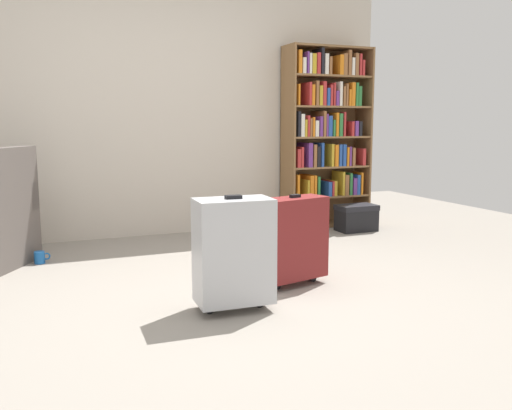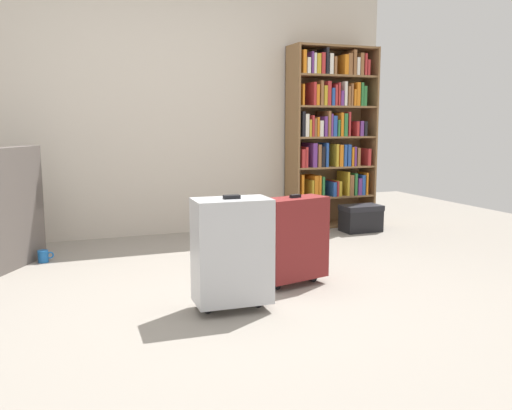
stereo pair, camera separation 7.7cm
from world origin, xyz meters
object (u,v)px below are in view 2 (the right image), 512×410
at_px(bookshelf, 330,130).
at_px(storage_box, 361,217).
at_px(suitcase_dark_red, 295,238).
at_px(suitcase_silver, 232,251).
at_px(mug, 44,256).

bearing_deg(bookshelf, storage_box, -69.78).
xyz_separation_m(suitcase_dark_red, suitcase_silver, (-0.54, -0.31, 0.03)).
xyz_separation_m(mug, suitcase_silver, (1.03, -1.56, 0.30)).
distance_m(storage_box, suitcase_silver, 2.60).
relative_size(bookshelf, storage_box, 4.68).
bearing_deg(suitcase_silver, mug, 123.33).
distance_m(suitcase_dark_red, suitcase_silver, 0.63).
relative_size(mug, suitcase_silver, 0.18).
height_order(bookshelf, suitcase_dark_red, bookshelf).
bearing_deg(mug, suitcase_dark_red, -38.57).
bearing_deg(suitcase_dark_red, suitcase_silver, -150.46).
bearing_deg(bookshelf, suitcase_dark_red, -124.61).
bearing_deg(suitcase_silver, bookshelf, 49.75).
distance_m(mug, suitcase_dark_red, 2.03).
bearing_deg(mug, bookshelf, 11.17).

